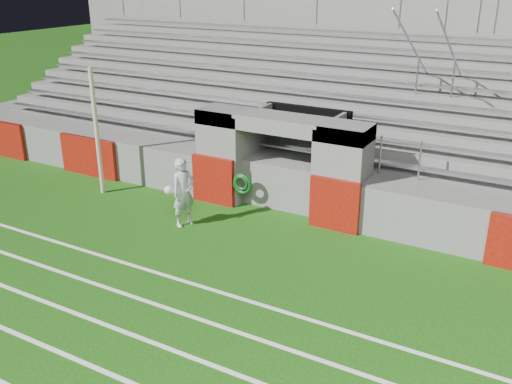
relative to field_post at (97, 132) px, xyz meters
The scene contains 5 objects.
ground 5.77m from the field_post, 21.54° to the right, with size 90.00×90.00×0.00m, color #16470B.
field_post is the anchor object (origin of this frame).
stadium_structure 7.85m from the field_post, 49.49° to the left, with size 26.00×8.48×5.42m.
goalkeeper_with_ball 3.63m from the field_post, 11.05° to the right, with size 0.74×0.75×1.78m.
hose_coil 4.46m from the field_post, 12.38° to the left, with size 0.59×0.15×0.59m.
Camera 1 is at (6.49, -9.41, 6.16)m, focal length 40.00 mm.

